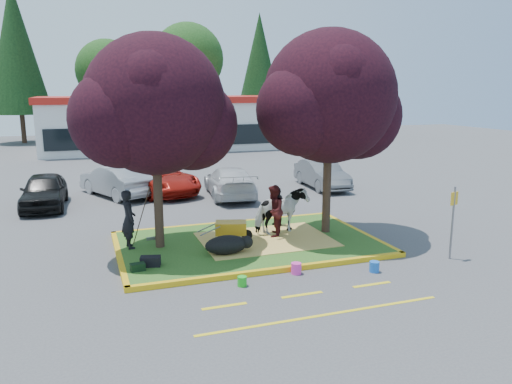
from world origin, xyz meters
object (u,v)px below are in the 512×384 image
object	(u,v)px
calf	(226,245)
handler	(129,219)
bucket_blue	(374,267)
bucket_pink	(296,268)
sign_post	(453,215)
car_black	(44,191)
cow	(281,211)
bucket_green	(242,281)
wheelbarrow	(231,228)
car_silver	(116,180)

from	to	relation	value
calf	handler	bearing A→B (deg)	140.94
bucket_blue	bucket_pink	bearing A→B (deg)	164.50
sign_post	car_black	size ratio (longest dim) A/B	0.51
cow	handler	distance (m)	5.04
sign_post	car_black	xyz separation A→B (m)	(-11.90, 11.19, -0.61)
calf	bucket_green	xyz separation A→B (m)	(-0.21, -2.20, -0.30)
bucket_green	car_black	bearing A→B (deg)	115.60
calf	wheelbarrow	size ratio (longest dim) A/B	0.73
cow	bucket_pink	xyz separation A→B (m)	(-0.89, -3.32, -0.78)
bucket_blue	handler	bearing A→B (deg)	147.20
cow	calf	distance (m)	2.83
wheelbarrow	bucket_green	distance (m)	3.40
sign_post	bucket_blue	bearing A→B (deg)	169.25
wheelbarrow	car_black	size ratio (longest dim) A/B	0.41
bucket_pink	sign_post	bearing A→B (deg)	-4.46
wheelbarrow	bucket_blue	bearing A→B (deg)	-31.56
bucket_green	bucket_pink	bearing A→B (deg)	11.41
sign_post	bucket_green	bearing A→B (deg)	164.58
handler	sign_post	distance (m)	9.81
cow	bucket_pink	distance (m)	3.53
handler	wheelbarrow	bearing A→B (deg)	-108.80
bucket_blue	bucket_green	bearing A→B (deg)	176.25
sign_post	car_silver	size ratio (longest dim) A/B	0.48
cow	car_black	xyz separation A→B (m)	(-7.91, 7.49, -0.20)
calf	car_silver	bearing A→B (deg)	95.13
calf	bucket_blue	size ratio (longest dim) A/B	4.34
bucket_green	car_silver	size ratio (longest dim) A/B	0.06
wheelbarrow	bucket_pink	bearing A→B (deg)	-54.34
calf	bucket_pink	size ratio (longest dim) A/B	4.18
bucket_blue	car_silver	world-z (taller)	car_silver
wheelbarrow	bucket_pink	distance (m)	3.15
handler	car_black	distance (m)	7.91
cow	car_silver	size ratio (longest dim) A/B	0.40
calf	sign_post	distance (m)	6.79
calf	bucket_green	world-z (taller)	calf
cow	car_silver	world-z (taller)	cow
calf	bucket_blue	distance (m)	4.35
cow	bucket_green	world-z (taller)	cow
bucket_pink	car_black	xyz separation A→B (m)	(-7.02, 10.81, 0.58)
car_black	car_silver	distance (m)	3.38
sign_post	bucket_pink	world-z (taller)	sign_post
sign_post	wheelbarrow	bearing A→B (deg)	135.27
car_silver	wheelbarrow	bearing A→B (deg)	83.29
handler	car_black	xyz separation A→B (m)	(-2.87, 7.36, -0.33)
calf	car_black	bearing A→B (deg)	113.51
bucket_green	car_black	world-z (taller)	car_black
calf	wheelbarrow	world-z (taller)	wheelbarrow
car_black	bucket_green	bearing A→B (deg)	-61.64
bucket_blue	car_black	distance (m)	14.62
handler	wheelbarrow	distance (m)	3.23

